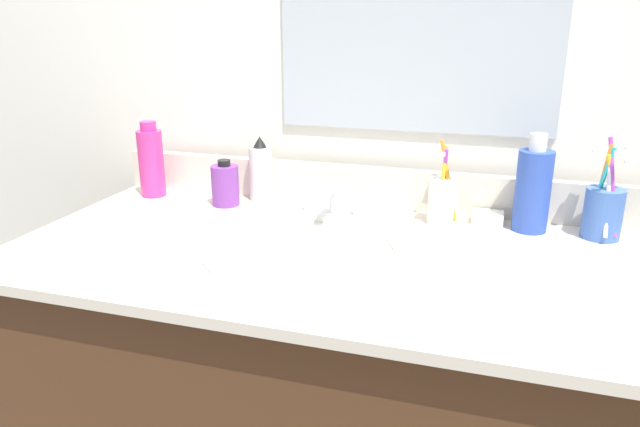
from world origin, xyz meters
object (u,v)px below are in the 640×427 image
Objects in this scene: soap_bar at (488,217)px; bottle_soap_pink at (151,162)px; cup_blue_plastic at (603,210)px; cup_white_ceramic at (443,199)px; bottle_cream_purple at (225,185)px; faucet at (334,206)px; bottle_shampoo_blue at (533,189)px; bottle_lotion_white at (261,172)px.

bottle_soap_pink is at bearing -177.73° from soap_bar.
cup_blue_plastic reaches higher than cup_white_ceramic.
bottle_cream_purple is 0.20m from bottle_soap_pink.
bottle_cream_purple is (-0.26, 0.02, 0.02)m from faucet.
bottle_shampoo_blue reaches higher than bottle_cream_purple.
bottle_shampoo_blue is 0.11m from soap_bar.
faucet is at bearing -175.23° from cup_blue_plastic.
cup_white_ceramic reaches higher than faucet.
bottle_shampoo_blue is at bearing 177.78° from cup_blue_plastic.
cup_white_ceramic is 0.10m from soap_bar.
bottle_cream_purple is at bearing -175.20° from soap_bar.
bottle_soap_pink is at bearing 175.12° from faucet.
bottle_cream_purple reaches higher than soap_bar.
bottle_soap_pink is at bearing -179.96° from cup_white_ceramic.
faucet is 1.52× the size of bottle_cream_purple.
cup_blue_plastic is at bearing 1.61° from bottle_cream_purple.
soap_bar is (-0.21, 0.03, -0.04)m from cup_blue_plastic.
cup_white_ceramic is (0.42, -0.04, -0.02)m from bottle_lotion_white.
bottle_soap_pink is 1.02× the size of cup_white_ceramic.
bottle_lotion_white is 0.73m from cup_blue_plastic.
cup_blue_plastic reaches higher than bottle_cream_purple.
soap_bar is (0.31, 0.07, -0.02)m from faucet.
bottle_lotion_white is 0.43m from cup_white_ceramic.
bottle_soap_pink is 0.91× the size of bottle_shampoo_blue.
bottle_lotion_white is at bearing 9.50° from bottle_soap_pink.
soap_bar is (0.58, 0.05, -0.04)m from bottle_cream_purple.
faucet is at bearing -172.93° from bottle_shampoo_blue.
bottle_soap_pink is (-0.46, 0.04, 0.06)m from faucet.
cup_blue_plastic is at bearing -7.05° from soap_bar.
bottle_shampoo_blue is at bearing -14.61° from soap_bar.
faucet is at bearing -4.75° from bottle_cream_purple.
soap_bar is at bearing 12.62° from faucet.
faucet is 0.22m from bottle_lotion_white.
cup_white_ceramic reaches higher than bottle_lotion_white.
cup_white_ceramic is at bearing -161.58° from soap_bar.
bottle_lotion_white is 0.86× the size of cup_white_ceramic.
cup_blue_plastic is at bearing 0.26° from bottle_soap_pink.
faucet is 0.26m from bottle_cream_purple.
bottle_lotion_white is 0.77× the size of bottle_shampoo_blue.
bottle_lotion_white is 0.60m from bottle_shampoo_blue.
cup_blue_plastic reaches higher than soap_bar.
bottle_shampoo_blue is (0.40, 0.05, 0.06)m from faucet.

